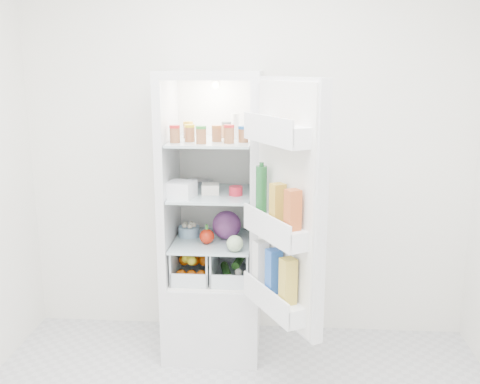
# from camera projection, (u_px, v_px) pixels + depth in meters

# --- Properties ---
(room_walls) EXTENTS (3.02, 3.02, 2.61)m
(room_walls) POSITION_uv_depth(u_px,v_px,m) (224.00, 129.00, 2.05)
(room_walls) COLOR white
(room_walls) RESTS_ON ground
(refrigerator) EXTENTS (0.60, 0.60, 1.80)m
(refrigerator) POSITION_uv_depth(u_px,v_px,m) (214.00, 249.00, 3.49)
(refrigerator) COLOR silver
(refrigerator) RESTS_ON ground
(shelf_low) EXTENTS (0.49, 0.53, 0.01)m
(shelf_low) POSITION_uv_depth(u_px,v_px,m) (213.00, 241.00, 3.41)
(shelf_low) COLOR #ADC6CB
(shelf_low) RESTS_ON refrigerator
(shelf_mid) EXTENTS (0.49, 0.53, 0.02)m
(shelf_mid) POSITION_uv_depth(u_px,v_px,m) (212.00, 194.00, 3.34)
(shelf_mid) COLOR #ADC6CB
(shelf_mid) RESTS_ON refrigerator
(shelf_top) EXTENTS (0.49, 0.53, 0.02)m
(shelf_top) POSITION_uv_depth(u_px,v_px,m) (212.00, 141.00, 3.26)
(shelf_top) COLOR #ADC6CB
(shelf_top) RESTS_ON refrigerator
(crisper_left) EXTENTS (0.23, 0.46, 0.22)m
(crisper_left) POSITION_uv_depth(u_px,v_px,m) (194.00, 260.00, 3.45)
(crisper_left) COLOR silver
(crisper_left) RESTS_ON refrigerator
(crisper_right) EXTENTS (0.23, 0.46, 0.22)m
(crisper_right) POSITION_uv_depth(u_px,v_px,m) (232.00, 261.00, 3.43)
(crisper_right) COLOR silver
(crisper_right) RESTS_ON refrigerator
(condiment_jars) EXTENTS (0.46, 0.34, 0.08)m
(condiment_jars) POSITION_uv_depth(u_px,v_px,m) (209.00, 134.00, 3.19)
(condiment_jars) COLOR #B21919
(condiment_jars) RESTS_ON shelf_top
(squeeze_bottle) EXTENTS (0.06, 0.06, 0.16)m
(squeeze_bottle) POSITION_uv_depth(u_px,v_px,m) (235.00, 126.00, 3.29)
(squeeze_bottle) COLOR white
(squeeze_bottle) RESTS_ON shelf_top
(tub_white) EXTENTS (0.18, 0.18, 0.10)m
(tub_white) POSITION_uv_depth(u_px,v_px,m) (181.00, 189.00, 3.20)
(tub_white) COLOR white
(tub_white) RESTS_ON shelf_mid
(tub_cream) EXTENTS (0.12, 0.12, 0.06)m
(tub_cream) POSITION_uv_depth(u_px,v_px,m) (211.00, 189.00, 3.30)
(tub_cream) COLOR silver
(tub_cream) RESTS_ON shelf_mid
(tin_red) EXTENTS (0.10, 0.10, 0.06)m
(tin_red) POSITION_uv_depth(u_px,v_px,m) (236.00, 191.00, 3.26)
(tin_red) COLOR red
(tin_red) RESTS_ON shelf_mid
(foil_tray) EXTENTS (0.18, 0.15, 0.04)m
(foil_tray) POSITION_uv_depth(u_px,v_px,m) (199.00, 183.00, 3.52)
(foil_tray) COLOR silver
(foil_tray) RESTS_ON shelf_mid
(red_cabbage) EXTENTS (0.18, 0.18, 0.18)m
(red_cabbage) POSITION_uv_depth(u_px,v_px,m) (227.00, 225.00, 3.41)
(red_cabbage) COLOR #4F1E57
(red_cabbage) RESTS_ON shelf_low
(bell_pepper) EXTENTS (0.09, 0.09, 0.09)m
(bell_pepper) POSITION_uv_depth(u_px,v_px,m) (207.00, 236.00, 3.32)
(bell_pepper) COLOR #B41E0B
(bell_pepper) RESTS_ON shelf_low
(mushroom_bowl) EXTENTS (0.15, 0.15, 0.06)m
(mushroom_bowl) POSITION_uv_depth(u_px,v_px,m) (189.00, 231.00, 3.48)
(mushroom_bowl) COLOR #8CB1D1
(mushroom_bowl) RESTS_ON shelf_low
(salad_bag) EXTENTS (0.10, 0.10, 0.10)m
(salad_bag) POSITION_uv_depth(u_px,v_px,m) (235.00, 243.00, 3.18)
(salad_bag) COLOR #A3BE8F
(salad_bag) RESTS_ON shelf_low
(citrus_pile) EXTENTS (0.20, 0.24, 0.16)m
(citrus_pile) POSITION_uv_depth(u_px,v_px,m) (193.00, 265.00, 3.40)
(citrus_pile) COLOR #E2550B
(citrus_pile) RESTS_ON refrigerator
(veg_pile) EXTENTS (0.16, 0.30, 0.10)m
(veg_pile) POSITION_uv_depth(u_px,v_px,m) (233.00, 268.00, 3.44)
(veg_pile) COLOR #184517
(veg_pile) RESTS_ON refrigerator
(fridge_door) EXTENTS (0.42, 0.56, 1.30)m
(fridge_door) POSITION_uv_depth(u_px,v_px,m) (285.00, 211.00, 2.77)
(fridge_door) COLOR silver
(fridge_door) RESTS_ON refrigerator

